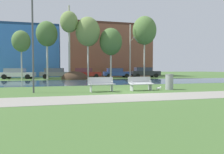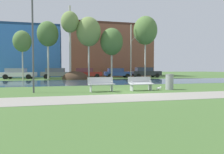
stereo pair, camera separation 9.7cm
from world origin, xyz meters
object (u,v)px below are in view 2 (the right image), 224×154
parked_hatch_third_red (86,73)px  parked_wagon_fourth_blue (117,73)px  parked_van_nearest_white (18,73)px  trash_bin (169,82)px  seagull (159,88)px  parked_suv_fifth_dark (145,72)px  bench_right (141,83)px  parked_sedan_second_grey (57,73)px  streetlamp (33,27)px  bench_left (101,84)px

parked_hatch_third_red → parked_wagon_fourth_blue: (4.68, -0.37, -0.01)m
parked_van_nearest_white → trash_bin: bearing=-53.4°
seagull → parked_suv_fifth_dark: 18.70m
bench_right → trash_bin: bearing=1.4°
parked_wagon_fourth_blue → parked_hatch_third_red: bearing=175.5°
bench_right → seagull: (1.15, -0.24, -0.34)m
trash_bin → parked_sedan_second_grey: (-7.80, 17.47, 0.24)m
bench_right → streetlamp: (-6.49, 0.29, 3.32)m
seagull → parked_wagon_fourth_blue: bearing=83.8°
parked_van_nearest_white → parked_hatch_third_red: bearing=2.7°
seagull → streetlamp: bearing=176.0°
streetlamp → parked_suv_fifth_dark: size_ratio=1.25×
parked_sedan_second_grey → bench_right: bearing=-71.8°
bench_left → parked_wagon_fourth_blue: parked_wagon_fourth_blue is taller
trash_bin → parked_van_nearest_white: size_ratio=0.23×
bench_right → parked_wagon_fourth_blue: 17.83m
bench_left → seagull: (3.72, -0.24, -0.34)m
bench_left → parked_suv_fifth_dark: size_ratio=0.36×
parked_suv_fifth_dark → bench_left: bearing=-120.5°
bench_left → seagull: 3.74m
bench_left → parked_wagon_fourth_blue: size_ratio=0.39×
parked_van_nearest_white → parked_hatch_third_red: 9.30m
parked_wagon_fourth_blue → trash_bin: bearing=-93.4°
parked_van_nearest_white → parked_hatch_third_red: size_ratio=0.99×
trash_bin → parked_sedan_second_grey: 19.13m
bench_right → parked_wagon_fourth_blue: bearing=80.0°
bench_left → parked_sedan_second_grey: bearing=100.3°
seagull → parked_wagon_fourth_blue: (1.94, 17.80, 0.64)m
parked_hatch_third_red → bench_left: bearing=-93.1°
trash_bin → streetlamp: bearing=178.4°
seagull → streetlamp: streetlamp is taller
bench_left → parked_hatch_third_red: parked_hatch_third_red is taller
streetlamp → parked_van_nearest_white: streetlamp is taller
bench_right → parked_van_nearest_white: (-10.88, 17.49, 0.29)m
bench_left → parked_sedan_second_grey: (-3.18, 17.51, 0.30)m
trash_bin → seagull: size_ratio=2.59×
bench_right → trash_bin: 2.06m
parked_sedan_second_grey → parked_wagon_fourth_blue: (8.83, 0.05, -0.00)m
trash_bin → parked_wagon_fourth_blue: parked_wagon_fourth_blue is taller
parked_hatch_third_red → parked_suv_fifth_dark: parked_suv_fifth_dark is taller
parked_van_nearest_white → parked_sedan_second_grey: bearing=0.3°
bench_left → seagull: bearing=-3.6°
seagull → parked_van_nearest_white: bearing=124.1°
bench_left → trash_bin: 4.63m
parked_van_nearest_white → parked_suv_fifth_dark: size_ratio=0.98×
bench_right → seagull: size_ratio=4.14×
parked_wagon_fourth_blue → bench_left: bearing=-107.9°
streetlamp → parked_wagon_fourth_blue: (9.58, 17.27, -3.02)m
trash_bin → streetlamp: 9.15m
parked_hatch_third_red → seagull: bearing=-81.4°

